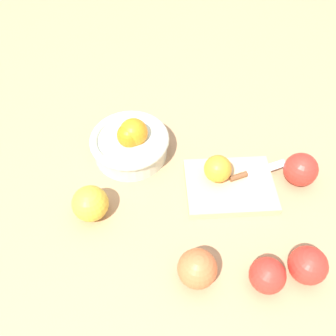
# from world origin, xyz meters

# --- Properties ---
(ground_plane) EXTENTS (2.40, 2.40, 0.00)m
(ground_plane) POSITION_xyz_m (0.00, 0.00, 0.00)
(ground_plane) COLOR tan
(bowl) EXTENTS (0.20, 0.20, 0.11)m
(bowl) POSITION_xyz_m (-0.17, 0.14, 0.04)
(bowl) COLOR beige
(bowl) RESTS_ON ground_plane
(cutting_board) EXTENTS (0.22, 0.17, 0.02)m
(cutting_board) POSITION_xyz_m (0.07, 0.03, 0.01)
(cutting_board) COLOR #DBB77F
(cutting_board) RESTS_ON ground_plane
(orange_on_board) EXTENTS (0.07, 0.07, 0.07)m
(orange_on_board) POSITION_xyz_m (0.04, 0.05, 0.05)
(orange_on_board) COLOR orange
(orange_on_board) RESTS_ON cutting_board
(knife) EXTENTS (0.15, 0.07, 0.01)m
(knife) POSITION_xyz_m (0.12, 0.05, 0.03)
(knife) COLOR silver
(knife) RESTS_ON cutting_board
(apple_front_center) EXTENTS (0.08, 0.08, 0.08)m
(apple_front_center) POSITION_xyz_m (-0.02, -0.19, 0.04)
(apple_front_center) COLOR #CC6638
(apple_front_center) RESTS_ON ground_plane
(apple_front_right) EXTENTS (0.08, 0.08, 0.08)m
(apple_front_right) POSITION_xyz_m (0.20, -0.18, 0.04)
(apple_front_right) COLOR red
(apple_front_right) RESTS_ON ground_plane
(apple_front_right_2) EXTENTS (0.07, 0.07, 0.07)m
(apple_front_right_2) POSITION_xyz_m (0.11, -0.20, 0.04)
(apple_front_right_2) COLOR red
(apple_front_right_2) RESTS_ON ground_plane
(apple_front_left) EXTENTS (0.08, 0.08, 0.08)m
(apple_front_left) POSITION_xyz_m (-0.25, -0.04, 0.04)
(apple_front_left) COLOR gold
(apple_front_left) RESTS_ON ground_plane
(apple_back_right) EXTENTS (0.08, 0.08, 0.08)m
(apple_back_right) POSITION_xyz_m (0.24, 0.05, 0.04)
(apple_back_right) COLOR red
(apple_back_right) RESTS_ON ground_plane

